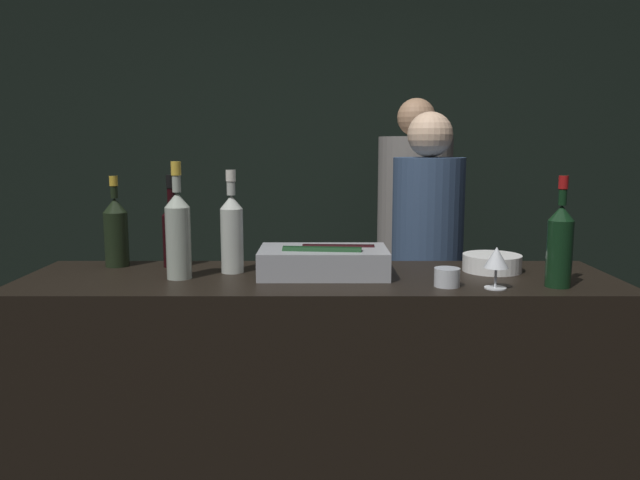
% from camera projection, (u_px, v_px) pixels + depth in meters
% --- Properties ---
extents(wall_back_chalkboard, '(6.40, 0.06, 2.80)m').
position_uv_depth(wall_back_chalkboard, '(321.00, 165.00, 4.17)').
color(wall_back_chalkboard, black).
rests_on(wall_back_chalkboard, ground_plane).
extents(bar_counter, '(2.00, 0.56, 1.09)m').
position_uv_depth(bar_counter, '(320.00, 428.00, 2.19)').
color(bar_counter, black).
rests_on(bar_counter, ground_plane).
extents(ice_bin_with_bottles, '(0.43, 0.26, 0.11)m').
position_uv_depth(ice_bin_with_bottles, '(326.00, 261.00, 2.12)').
color(ice_bin_with_bottles, '#9EA0A5').
rests_on(ice_bin_with_bottles, bar_counter).
extents(bowl_white, '(0.20, 0.20, 0.06)m').
position_uv_depth(bowl_white, '(494.00, 262.00, 2.19)').
color(bowl_white, white).
rests_on(bowl_white, bar_counter).
extents(wine_glass, '(0.07, 0.07, 0.13)m').
position_uv_depth(wine_glass, '(498.00, 259.00, 1.91)').
color(wine_glass, silver).
rests_on(wine_glass, bar_counter).
extents(candle_votive, '(0.08, 0.08, 0.06)m').
position_uv_depth(candle_votive, '(449.00, 277.00, 1.95)').
color(candle_votive, silver).
rests_on(candle_votive, bar_counter).
extents(champagne_bottle, '(0.09, 0.09, 0.33)m').
position_uv_depth(champagne_bottle, '(118.00, 230.00, 2.27)').
color(champagne_bottle, black).
rests_on(champagne_bottle, bar_counter).
extents(white_wine_bottle, '(0.08, 0.08, 0.36)m').
position_uv_depth(white_wine_bottle, '(233.00, 231.00, 2.15)').
color(white_wine_bottle, '#B2B7AD').
rests_on(white_wine_bottle, bar_counter).
extents(rose_wine_bottle, '(0.08, 0.08, 0.39)m').
position_uv_depth(rose_wine_bottle, '(180.00, 232.00, 2.05)').
color(rose_wine_bottle, '#9EA899').
rests_on(rose_wine_bottle, bar_counter).
extents(red_wine_bottle_burgundy, '(0.08, 0.08, 0.35)m').
position_uv_depth(red_wine_bottle_burgundy, '(562.00, 243.00, 1.93)').
color(red_wine_bottle_burgundy, black).
rests_on(red_wine_bottle_burgundy, bar_counter).
extents(red_wine_bottle_black_foil, '(0.07, 0.07, 0.33)m').
position_uv_depth(red_wine_bottle_black_foil, '(174.00, 231.00, 2.26)').
color(red_wine_bottle_black_foil, black).
rests_on(red_wine_bottle_black_foil, bar_counter).
extents(person_in_hoodie, '(0.41, 0.41, 1.79)m').
position_uv_depth(person_in_hoodie, '(415.00, 241.00, 3.54)').
color(person_in_hoodie, black).
rests_on(person_in_hoodie, ground_plane).
extents(person_blond_tee, '(0.33, 0.33, 1.69)m').
position_uv_depth(person_blond_tee, '(428.00, 270.00, 2.97)').
color(person_blond_tee, black).
rests_on(person_blond_tee, ground_plane).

